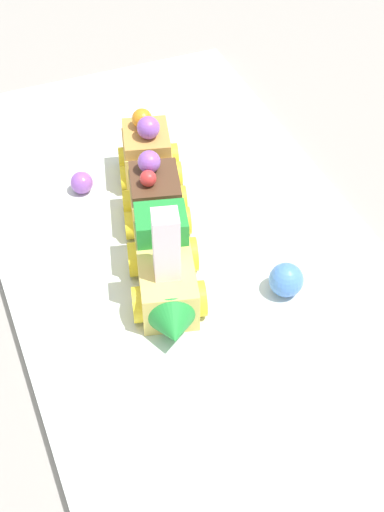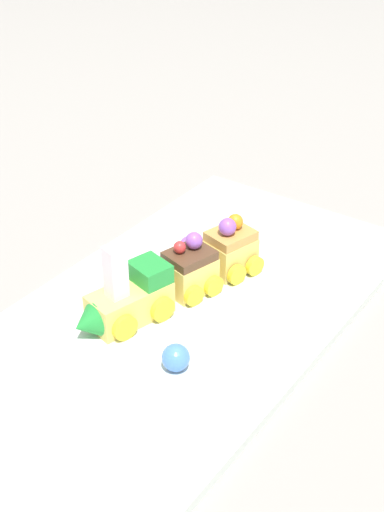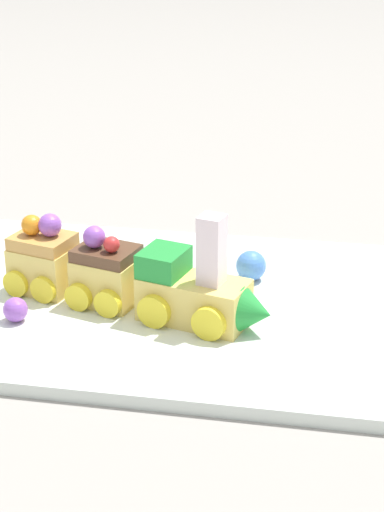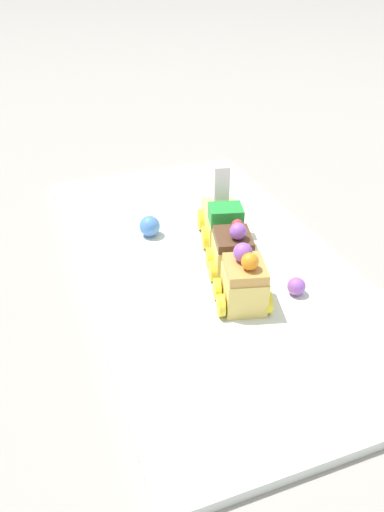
{
  "view_description": "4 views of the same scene",
  "coord_description": "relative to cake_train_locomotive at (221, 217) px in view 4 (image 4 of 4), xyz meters",
  "views": [
    {
      "loc": [
        0.44,
        -0.17,
        0.47
      ],
      "look_at": [
        0.04,
        -0.01,
        0.03
      ],
      "focal_mm": 50.0,
      "sensor_mm": 36.0,
      "label": 1
    },
    {
      "loc": [
        0.54,
        0.4,
        0.51
      ],
      "look_at": [
        -0.04,
        -0.02,
        0.06
      ],
      "focal_mm": 50.0,
      "sensor_mm": 36.0,
      "label": 2
    },
    {
      "loc": [
        0.17,
        -0.7,
        0.37
      ],
      "look_at": [
        0.04,
        -0.02,
        0.06
      ],
      "focal_mm": 60.0,
      "sensor_mm": 36.0,
      "label": 3
    },
    {
      "loc": [
        -0.51,
        0.22,
        0.37
      ],
      "look_at": [
        -0.03,
        0.04,
        0.04
      ],
      "focal_mm": 35.0,
      "sensor_mm": 36.0,
      "label": 4
    }
  ],
  "objects": [
    {
      "name": "cake_car_caramel",
      "position": [
        -0.16,
        0.04,
        0.0
      ],
      "size": [
        0.07,
        0.07,
        0.08
      ],
      "rotation": [
        0.0,
        0.0,
        -0.26
      ],
      "color": "#EACC66",
      "rests_on": "display_board"
    },
    {
      "name": "ground_plane",
      "position": [
        -0.05,
        0.04,
        -0.04
      ],
      "size": [
        10.0,
        10.0,
        0.0
      ],
      "primitive_type": "plane",
      "color": "gray"
    },
    {
      "name": "gumball_blue",
      "position": [
        0.03,
        0.1,
        -0.01
      ],
      "size": [
        0.03,
        0.03,
        0.03
      ],
      "primitive_type": "sphere",
      "color": "#4C84E0",
      "rests_on": "display_board"
    },
    {
      "name": "gumball_purple",
      "position": [
        -0.16,
        -0.03,
        -0.02
      ],
      "size": [
        0.02,
        0.02,
        0.02
      ],
      "primitive_type": "sphere",
      "color": "#9956C6",
      "rests_on": "display_board"
    },
    {
      "name": "display_board",
      "position": [
        -0.05,
        0.04,
        -0.03
      ],
      "size": [
        0.63,
        0.34,
        0.01
      ],
      "primitive_type": "cube",
      "color": "silver",
      "rests_on": "ground_plane"
    },
    {
      "name": "cake_car_chocolate",
      "position": [
        -0.09,
        0.02,
        0.0
      ],
      "size": [
        0.07,
        0.07,
        0.07
      ],
      "rotation": [
        0.0,
        0.0,
        -0.26
      ],
      "color": "#EACC66",
      "rests_on": "display_board"
    },
    {
      "name": "cake_train_locomotive",
      "position": [
        0.0,
        0.0,
        0.0
      ],
      "size": [
        0.13,
        0.08,
        0.1
      ],
      "rotation": [
        0.0,
        0.0,
        -0.26
      ],
      "color": "#EACC66",
      "rests_on": "display_board"
    }
  ]
}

